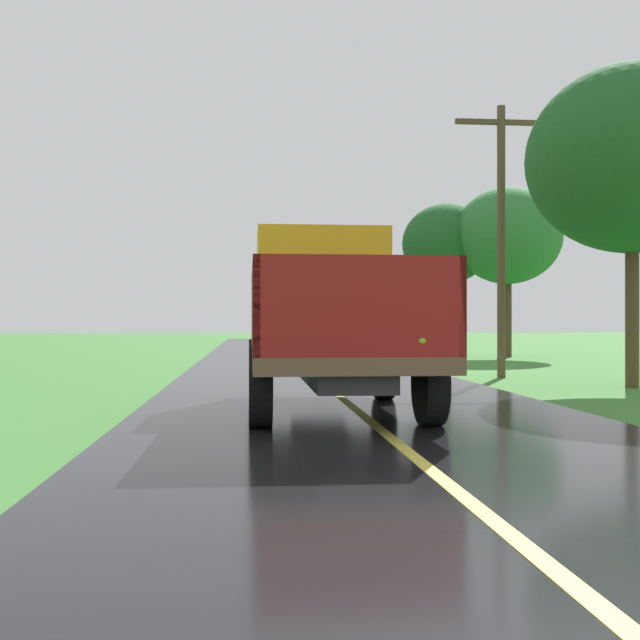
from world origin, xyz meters
TOP-DOWN VIEW (x-y plane):
  - banana_truck_near at (-0.38, 9.88)m, footprint 2.38×5.82m
  - utility_pole_roadside at (4.58, 16.64)m, footprint 2.28×0.20m
  - roadside_tree_near_left at (6.37, 29.03)m, footprint 3.57×3.57m
  - roadside_tree_mid_right at (8.49, 27.79)m, footprint 4.18×4.18m
  - roadside_tree_far_left at (6.37, 13.58)m, footprint 4.35×4.35m

SIDE VIEW (x-z plane):
  - banana_truck_near at x=-0.38m, z-range 0.06..2.86m
  - utility_pole_roadside at x=4.58m, z-range 0.32..6.97m
  - roadside_tree_near_left at x=6.37m, z-range 1.44..7.57m
  - roadside_tree_mid_right at x=8.49m, z-range 1.41..8.02m
  - roadside_tree_far_left at x=6.37m, z-range 1.39..8.10m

